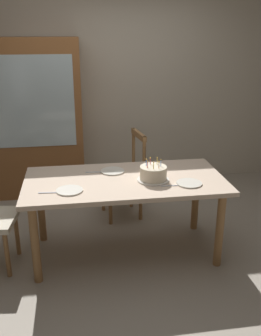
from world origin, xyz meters
The scene contains 12 objects.
ground centered at (0.00, 0.00, 0.00)m, with size 6.40×6.40×0.00m, color #9E9384.
back_wall centered at (0.00, 1.85, 1.30)m, with size 6.40×0.10×2.60m, color beige.
dining_table centered at (0.00, 0.00, 0.65)m, with size 1.76×0.87×0.74m.
birthday_cake centered at (0.24, -0.07, 0.80)m, with size 0.28×0.28×0.20m.
plate_near_celebrant centered at (-0.48, -0.20, 0.75)m, with size 0.22×0.22×0.01m, color silver.
plate_far_side centered at (-0.09, 0.20, 0.75)m, with size 0.22×0.22×0.01m, color silver.
plate_near_guest centered at (0.53, -0.20, 0.75)m, with size 0.22×0.22×0.01m, color silver.
fork_near_celebrant centered at (-0.64, -0.21, 0.74)m, with size 0.18×0.02×0.01m, color silver.
fork_far_side centered at (-0.25, 0.20, 0.74)m, with size 0.18×0.02×0.01m, color silver.
fork_near_guest centered at (0.37, -0.22, 0.74)m, with size 0.18×0.02×0.01m, color silver.
chair_spindle_back centered at (0.09, 0.76, 0.46)m, with size 0.50×0.50×0.95m.
china_cabinet centered at (-0.87, 1.56, 0.95)m, with size 1.10×0.45×1.90m.
Camera 1 is at (-0.42, -3.07, 1.98)m, focal length 40.44 mm.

